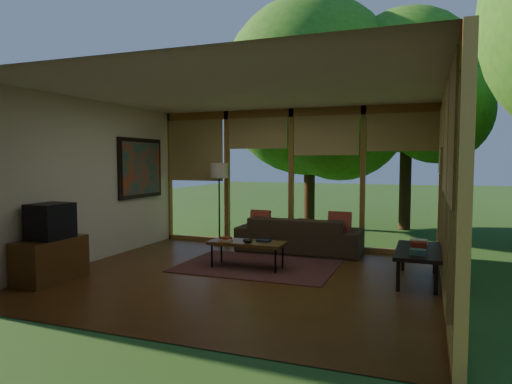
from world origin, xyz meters
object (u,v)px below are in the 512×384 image
at_px(floor_lamp, 219,175).
at_px(television, 50,221).
at_px(coffee_table, 247,244).
at_px(sofa, 299,235).
at_px(media_cabinet, 51,260).
at_px(side_console, 418,253).

bearing_deg(floor_lamp, television, -107.31).
bearing_deg(coffee_table, sofa, 73.14).
bearing_deg(media_cabinet, side_console, 20.16).
bearing_deg(coffee_table, floor_lamp, 127.27).
bearing_deg(television, media_cabinet, 180.00).
height_order(television, side_console, television).
height_order(media_cabinet, television, television).
distance_m(floor_lamp, side_console, 4.23).
xyz_separation_m(media_cabinet, coffee_table, (2.33, 1.68, 0.09)).
distance_m(sofa, floor_lamp, 2.03).
distance_m(television, floor_lamp, 3.54).
relative_size(media_cabinet, side_console, 0.71).
relative_size(media_cabinet, television, 1.82).
xyz_separation_m(sofa, media_cabinet, (-2.78, -3.16, -0.03)).
xyz_separation_m(coffee_table, side_console, (2.54, 0.11, 0.02)).
xyz_separation_m(sofa, television, (-2.76, -3.16, 0.52)).
bearing_deg(television, coffee_table, 36.04).
bearing_deg(floor_lamp, side_console, -22.19).
xyz_separation_m(floor_lamp, side_console, (3.81, -1.55, -1.00)).
xyz_separation_m(media_cabinet, floor_lamp, (1.06, 3.34, 1.11)).
xyz_separation_m(sofa, floor_lamp, (-1.71, 0.18, 1.07)).
bearing_deg(media_cabinet, sofa, 48.69).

